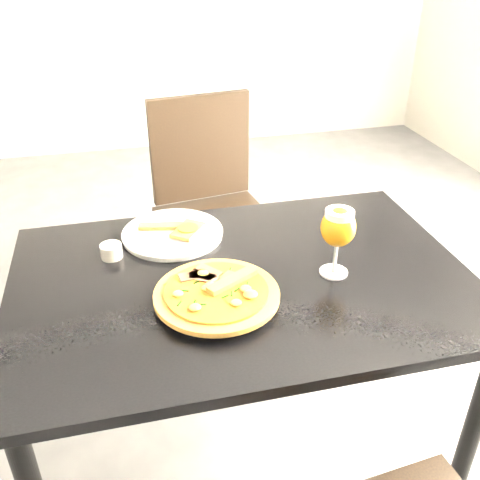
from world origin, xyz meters
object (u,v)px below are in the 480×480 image
object	(u,v)px
dining_table	(242,304)
beer_glass	(338,228)
chair_far	(212,206)
pizza	(217,293)

from	to	relation	value
dining_table	beer_glass	size ratio (longest dim) A/B	6.37
chair_far	dining_table	bearing A→B (deg)	-103.50
chair_far	pizza	bearing A→B (deg)	-108.17
chair_far	beer_glass	xyz separation A→B (m)	(0.16, -0.89, 0.35)
chair_far	beer_glass	distance (m)	0.97
beer_glass	pizza	bearing A→B (deg)	-171.23
dining_table	pizza	world-z (taller)	pizza
dining_table	pizza	distance (m)	0.17
chair_far	pizza	size ratio (longest dim) A/B	3.16
chair_far	beer_glass	world-z (taller)	chair_far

